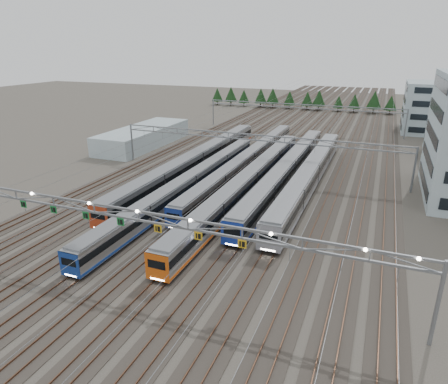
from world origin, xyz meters
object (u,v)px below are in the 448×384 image
at_px(train_c, 248,160).
at_px(west_shed, 144,136).
at_px(train_f, 310,174).
at_px(train_b, 189,184).
at_px(train_d, 249,181).
at_px(gantry_far, 302,109).
at_px(train_a, 196,161).
at_px(depot_bldg_north, 446,108).
at_px(gantry_near, 138,218).
at_px(gantry_mid, 256,142).
at_px(train_e, 287,169).

height_order(train_c, west_shed, west_shed).
height_order(train_c, train_f, train_f).
bearing_deg(west_shed, train_b, -46.49).
height_order(train_b, train_f, train_f).
distance_m(train_c, train_d, 13.58).
bearing_deg(train_c, train_f, -22.77).
bearing_deg(train_c, gantry_far, 86.98).
xyz_separation_m(train_b, west_shed, (-26.64, 28.07, 0.29)).
height_order(train_a, train_b, train_a).
relative_size(depot_bldg_north, west_shed, 0.73).
bearing_deg(train_a, gantry_near, -73.30).
bearing_deg(gantry_far, gantry_mid, -90.00).
xyz_separation_m(gantry_mid, west_shed, (-33.39, 12.99, -4.16)).
height_order(train_e, train_f, train_f).
xyz_separation_m(train_a, train_e, (18.00, 1.27, -0.09)).
xyz_separation_m(train_c, gantry_far, (2.25, 42.58, 4.42)).
bearing_deg(depot_bldg_north, train_d, -117.82).
bearing_deg(gantry_mid, train_e, -12.71).
distance_m(train_d, train_e, 9.95).
xyz_separation_m(train_d, train_e, (4.50, 8.88, 0.06)).
xyz_separation_m(train_f, west_shed, (-44.64, 16.24, -0.02)).
relative_size(gantry_mid, west_shed, 1.88).
distance_m(depot_bldg_north, west_shed, 84.74).
distance_m(train_c, gantry_far, 42.87).
relative_size(train_f, depot_bldg_north, 2.49).
relative_size(train_b, train_d, 0.94).
height_order(train_a, train_c, train_a).
distance_m(train_f, depot_bldg_north, 67.06).
relative_size(gantry_mid, gantry_far, 1.00).
distance_m(train_a, depot_bldg_north, 78.51).
bearing_deg(train_e, train_d, -116.88).
relative_size(train_f, gantry_near, 0.97).
bearing_deg(gantry_mid, west_shed, 158.74).
bearing_deg(gantry_near, gantry_mid, 89.93).
relative_size(train_c, gantry_mid, 1.12).
height_order(train_f, gantry_near, gantry_near).
height_order(train_e, gantry_near, gantry_near).
xyz_separation_m(train_f, gantry_far, (-11.25, 48.25, 4.14)).
bearing_deg(train_b, west_shed, 133.51).
xyz_separation_m(train_c, depot_bldg_north, (40.55, 55.51, 5.08)).
distance_m(train_e, gantry_near, 39.50).
bearing_deg(train_b, train_d, 27.46).
bearing_deg(west_shed, gantry_mid, -21.26).
bearing_deg(train_f, west_shed, 160.01).
bearing_deg(train_f, train_b, -146.70).
distance_m(train_d, depot_bldg_north, 77.41).
bearing_deg(depot_bldg_north, train_c, -126.15).
xyz_separation_m(train_a, west_shed, (-22.14, 15.78, -0.01)).
bearing_deg(gantry_far, west_shed, -136.21).
height_order(train_b, depot_bldg_north, depot_bldg_north).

